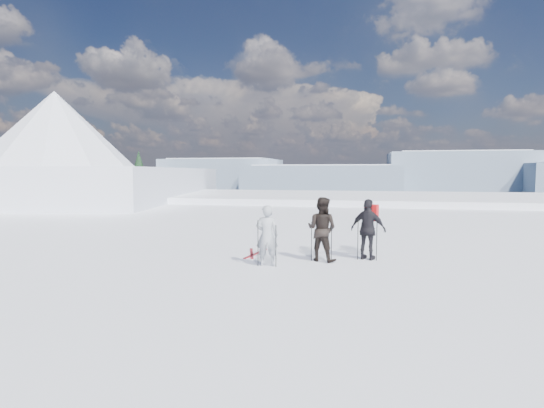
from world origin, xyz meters
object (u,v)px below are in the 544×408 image
at_px(skier_pack, 368,229).
at_px(skis_loose, 254,253).
at_px(skier_grey, 267,235).
at_px(skier_dark, 322,229).

bearing_deg(skier_pack, skis_loose, 19.12).
xyz_separation_m(skier_grey, skis_loose, (-0.80, 1.59, -0.86)).
relative_size(skier_grey, skier_pack, 0.94).
distance_m(skier_dark, skis_loose, 2.53).
xyz_separation_m(skier_dark, skis_loose, (-2.27, 0.60, -0.95)).
relative_size(skier_grey, skier_dark, 0.91).
xyz_separation_m(skier_dark, skier_pack, (1.37, 0.47, -0.04)).
bearing_deg(skier_dark, skier_grey, 52.87).
bearing_deg(skis_loose, skier_dark, -14.77).
distance_m(skier_grey, skis_loose, 1.98).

